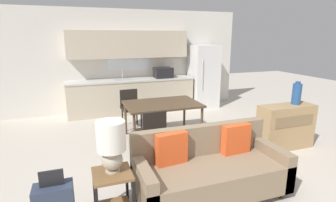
{
  "coord_description": "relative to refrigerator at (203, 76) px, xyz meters",
  "views": [
    {
      "loc": [
        -1.39,
        -2.5,
        2.0
      ],
      "look_at": [
        0.04,
        1.5,
        0.95
      ],
      "focal_mm": 28.0,
      "sensor_mm": 36.0,
      "label": 1
    }
  ],
  "objects": [
    {
      "name": "refrigerator",
      "position": [
        0.0,
        0.0,
        0.0
      ],
      "size": [
        0.73,
        0.77,
        1.77
      ],
      "color": "white",
      "rests_on": "ground_plane"
    },
    {
      "name": "kitchen_counter",
      "position": [
        -2.06,
        0.12,
        -0.04
      ],
      "size": [
        3.34,
        0.65,
        2.15
      ],
      "color": "beige",
      "rests_on": "ground_plane"
    },
    {
      "name": "vase",
      "position": [
        0.27,
        -3.15,
        0.11
      ],
      "size": [
        0.16,
        0.16,
        0.42
      ],
      "color": "#234C84",
      "rests_on": "credenza"
    },
    {
      "name": "couch",
      "position": [
        -1.96,
        -4.03,
        -0.54
      ],
      "size": [
        1.89,
        0.8,
        0.86
      ],
      "color": "#3D2D1E",
      "rests_on": "ground_plane"
    },
    {
      "name": "dining_table",
      "position": [
        -1.9,
        -1.96,
        -0.22
      ],
      "size": [
        1.45,
        0.98,
        0.72
      ],
      "color": "brown",
      "rests_on": "ground_plane"
    },
    {
      "name": "credenza",
      "position": [
        0.07,
        -3.17,
        -0.48
      ],
      "size": [
        1.03,
        0.39,
        0.8
      ],
      "color": "tan",
      "rests_on": "ground_plane"
    },
    {
      "name": "wall_back",
      "position": [
        -2.08,
        0.42,
        0.47
      ],
      "size": [
        6.4,
        0.07,
        2.7
      ],
      "color": "silver",
      "rests_on": "ground_plane"
    },
    {
      "name": "dining_chair_far_left",
      "position": [
        -2.36,
        -1.11,
        -0.4
      ],
      "size": [
        0.44,
        0.44,
        0.84
      ],
      "rotation": [
        0.0,
        0.0,
        0.06
      ],
      "color": "black",
      "rests_on": "ground_plane"
    },
    {
      "name": "side_table",
      "position": [
        -3.18,
        -4.09,
        -0.51
      ],
      "size": [
        0.42,
        0.42,
        0.57
      ],
      "color": "brown",
      "rests_on": "ground_plane"
    },
    {
      "name": "dining_chair_near_left",
      "position": [
        -2.35,
        -2.79,
        -0.4
      ],
      "size": [
        0.45,
        0.45,
        0.84
      ],
      "rotation": [
        0.0,
        0.0,
        3.23
      ],
      "color": "black",
      "rests_on": "ground_plane"
    },
    {
      "name": "table_lamp",
      "position": [
        -3.16,
        -4.06,
        0.01
      ],
      "size": [
        0.31,
        0.31,
        0.57
      ],
      "color": "#B2A893",
      "rests_on": "side_table"
    }
  ]
}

